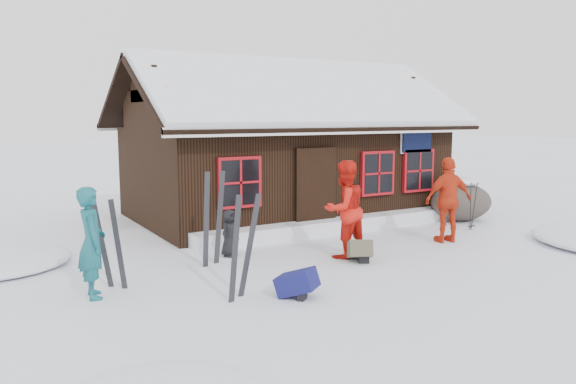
# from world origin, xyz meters

# --- Properties ---
(ground) EXTENTS (120.00, 120.00, 0.00)m
(ground) POSITION_xyz_m (0.00, 0.00, 0.00)
(ground) COLOR white
(ground) RESTS_ON ground
(mountain_hut) EXTENTS (8.90, 6.09, 4.42)m
(mountain_hut) POSITION_xyz_m (1.50, 4.98, 1.58)
(mountain_hut) COLOR black
(mountain_hut) RESTS_ON ground
(snow_drift) EXTENTS (7.60, 0.60, 0.35)m
(snow_drift) POSITION_xyz_m (1.50, 2.25, 0.17)
(snow_drift) COLOR white
(snow_drift) RESTS_ON ground
(snow_mounds) EXTENTS (20.60, 13.20, 0.48)m
(snow_mounds) POSITION_xyz_m (1.65, 1.86, 0.00)
(snow_mounds) COLOR white
(snow_mounds) RESTS_ON ground
(skier_teal) EXTENTS (0.45, 0.66, 1.75)m
(skier_teal) POSITION_xyz_m (-4.74, 0.12, 0.87)
(skier_teal) COLOR #145861
(skier_teal) RESTS_ON ground
(skier_orange_left) EXTENTS (1.01, 0.82, 1.95)m
(skier_orange_left) POSITION_xyz_m (0.12, 0.19, 0.97)
(skier_orange_left) COLOR red
(skier_orange_left) RESTS_ON ground
(skier_orange_right) EXTENTS (1.20, 0.71, 1.91)m
(skier_orange_right) POSITION_xyz_m (2.90, 0.10, 0.95)
(skier_orange_right) COLOR red
(skier_orange_right) RESTS_ON ground
(skier_crouched) EXTENTS (0.56, 0.49, 0.96)m
(skier_crouched) POSITION_xyz_m (-1.83, 1.40, 0.48)
(skier_crouched) COLOR black
(skier_crouched) RESTS_ON ground
(boulder) EXTENTS (1.81, 1.36, 1.06)m
(boulder) POSITION_xyz_m (5.19, 1.81, 0.54)
(boulder) COLOR #4F473F
(boulder) RESTS_ON ground
(ski_pair_left) EXTENTS (0.64, 0.23, 1.67)m
(ski_pair_left) POSITION_xyz_m (-2.73, -1.06, 0.79)
(ski_pair_left) COLOR black
(ski_pair_left) RESTS_ON ground
(ski_pair_mid) EXTENTS (0.49, 0.29, 1.52)m
(ski_pair_mid) POSITION_xyz_m (-4.38, 0.48, 0.71)
(ski_pair_mid) COLOR black
(ski_pair_mid) RESTS_ON ground
(ski_pair_right) EXTENTS (0.54, 0.19, 1.83)m
(ski_pair_right) POSITION_xyz_m (-2.36, 0.99, 0.87)
(ski_pair_right) COLOR black
(ski_pair_right) RESTS_ON ground
(ski_poles) EXTENTS (0.22, 0.11, 1.21)m
(ski_poles) POSITION_xyz_m (4.50, 0.82, 0.57)
(ski_poles) COLOR black
(ski_poles) RESTS_ON ground
(backpack_blue) EXTENTS (0.70, 0.73, 0.32)m
(backpack_blue) POSITION_xyz_m (-2.00, -1.48, 0.16)
(backpack_blue) COLOR #131554
(backpack_blue) RESTS_ON ground
(backpack_olive) EXTENTS (0.67, 0.73, 0.32)m
(backpack_olive) POSITION_xyz_m (0.16, -0.25, 0.16)
(backpack_olive) COLOR #4F4D38
(backpack_olive) RESTS_ON ground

